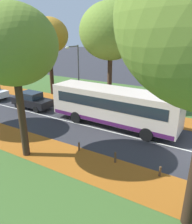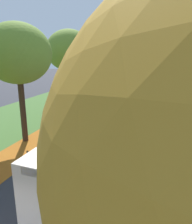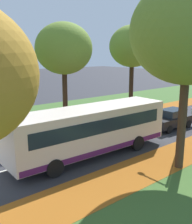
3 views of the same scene
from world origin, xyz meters
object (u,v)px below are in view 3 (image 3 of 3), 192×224
tree_left_near (64,49)px  tree_left_mid (132,47)px  bollard_fifth (52,133)px  tree_right_near (189,32)px  streetlamp_right (178,92)px  bollard_fourth (20,139)px  car_black_lead (171,119)px  bus (91,129)px

tree_left_near → tree_left_mid: size_ratio=0.97×
tree_left_near → bollard_fifth: size_ratio=15.31×
tree_left_near → tree_right_near: bearing=0.2°
bollard_fifth → streetlamp_right: (7.19, 5.15, 3.45)m
tree_left_near → streetlamp_right: size_ratio=1.44×
bollard_fourth → car_black_lead: size_ratio=0.16×
tree_right_near → car_black_lead: (-4.73, 6.14, -6.36)m
tree_right_near → streetlamp_right: 4.75m
tree_left_mid → bus: size_ratio=0.85×
streetlamp_right → tree_right_near: bearing=-51.9°
tree_left_near → tree_left_mid: (-0.10, 8.35, 0.30)m
tree_left_mid → bollard_fifth: tree_left_mid is taller
streetlamp_right → bollard_fourth: bearing=-133.1°
bus → bollard_fifth: bearing=178.8°
bollard_fifth → tree_left_mid: bearing=101.1°
tree_left_near → bollard_fourth: (1.99, -5.13, -6.13)m
tree_right_near → streetlamp_right: bearing=128.1°
tree_left_near → car_black_lead: (6.52, 6.17, -5.66)m
bollard_fourth → bollard_fifth: size_ratio=1.20×
bus → bollard_fourth: bearing=-152.7°
bollard_fourth → car_black_lead: car_black_lead is taller
tree_left_near → bollard_fifth: (2.05, -2.54, -6.19)m
bollard_fifth → streetlamp_right: streetlamp_right is taller
tree_left_mid → bus: bearing=-57.9°
bollard_fifth → car_black_lead: bearing=62.8°
bollard_fourth → streetlamp_right: size_ratio=0.11×
streetlamp_right → bollard_fifth: bearing=-144.4°
bollard_fourth → streetlamp_right: bearing=46.9°
tree_right_near → car_black_lead: 10.03m
bus → streetlamp_right: bearing=65.2°
tree_left_mid → tree_right_near: tree_right_near is taller
bus → tree_left_near: bearing=158.8°
tree_left_near → car_black_lead: 10.61m
bus → car_black_lead: 8.86m
tree_left_near → bus: bearing=-21.2°
bollard_fourth → streetlamp_right: 11.13m
tree_left_near → tree_right_near: 11.28m
bus → car_black_lead: (-0.28, 8.81, -0.89)m
bollard_fifth → car_black_lead: 9.81m
bus → tree_left_mid: bearing=122.1°
tree_right_near → streetlamp_right: size_ratio=1.64×
streetlamp_right → bus: bearing=-114.8°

